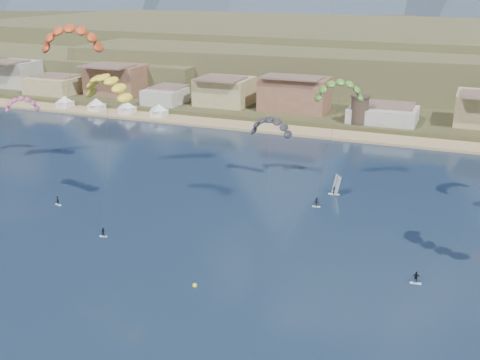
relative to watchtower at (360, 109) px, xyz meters
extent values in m
plane|color=black|center=(-5.00, -114.00, -6.37)|extent=(2400.00, 2400.00, 0.00)
cube|color=tan|center=(-5.00, -8.00, -6.12)|extent=(2200.00, 12.00, 0.90)
cube|color=#4C4529|center=(-5.00, 446.00, -6.37)|extent=(2200.00, 900.00, 4.00)
cube|color=brown|center=(-205.00, 86.00, 0.63)|extent=(280.00, 130.00, 10.00)
cube|color=brown|center=(-45.00, 146.00, 4.63)|extent=(380.00, 170.00, 18.00)
cylinder|color=#47382D|center=(0.00, 0.00, -0.37)|extent=(5.20, 5.20, 8.00)
cylinder|color=#47382D|center=(0.00, 0.00, 3.93)|extent=(5.82, 5.82, 0.60)
cube|color=white|center=(-100.00, -8.00, -4.67)|extent=(4.50, 4.50, 2.00)
pyramid|color=white|center=(-100.00, -8.00, -1.67)|extent=(6.40, 6.40, 2.00)
cube|color=white|center=(-87.00, -8.00, -4.67)|extent=(4.50, 4.50, 2.00)
pyramid|color=white|center=(-87.00, -8.00, -1.67)|extent=(6.40, 6.40, 2.00)
cube|color=white|center=(-75.00, -8.00, -4.67)|extent=(4.50, 4.50, 2.00)
pyramid|color=white|center=(-75.00, -8.00, -1.67)|extent=(6.40, 6.40, 2.00)
cube|color=white|center=(-63.00, -8.00, -4.67)|extent=(4.50, 4.50, 2.00)
pyramid|color=white|center=(-63.00, -8.00, -1.67)|extent=(6.40, 6.40, 2.00)
cube|color=silver|center=(-43.81, -82.90, -6.32)|extent=(1.66, 0.97, 0.11)
imported|color=black|center=(-43.81, -82.90, -5.35)|extent=(0.77, 0.63, 1.83)
cylinder|color=#262626|center=(-45.81, -75.80, 8.62)|extent=(0.05, 0.05, 31.34)
cube|color=silver|center=(-26.70, -92.28, -6.32)|extent=(1.41, 0.63, 0.09)
imported|color=black|center=(-26.70, -92.28, -5.49)|extent=(0.85, 0.71, 1.57)
cylinder|color=#262626|center=(-28.20, -87.86, 5.47)|extent=(0.05, 0.05, 23.60)
cube|color=silver|center=(25.91, -89.03, -6.32)|extent=(1.67, 0.64, 0.11)
imported|color=black|center=(25.91, -89.03, -5.33)|extent=(1.14, 0.56, 1.87)
cylinder|color=#262626|center=(31.85, -84.90, 0.69)|extent=(0.05, 0.05, 18.63)
cube|color=silver|center=(4.30, -64.60, -6.32)|extent=(1.67, 0.74, 0.11)
imported|color=black|center=(4.30, -64.60, -5.34)|extent=(1.29, 0.88, 1.85)
cylinder|color=#262626|center=(4.68, -58.61, 3.85)|extent=(0.05, 0.05, 21.70)
cylinder|color=#262626|center=(-72.17, -62.86, -0.24)|extent=(0.04, 0.04, 14.15)
cylinder|color=#262626|center=(-9.57, -56.68, -0.97)|extent=(0.04, 0.04, 12.97)
cube|color=silver|center=(5.94, -56.39, -6.31)|extent=(2.37, 0.78, 0.12)
imported|color=black|center=(5.94, -56.39, -5.41)|extent=(0.84, 0.57, 1.68)
cube|color=white|center=(6.33, -56.39, -4.21)|extent=(1.02, 2.57, 4.01)
sphere|color=yellow|center=(-4.12, -102.01, -6.25)|extent=(0.71, 0.71, 0.71)
camera|label=1|loc=(30.37, -169.83, 36.40)|focal=43.64mm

